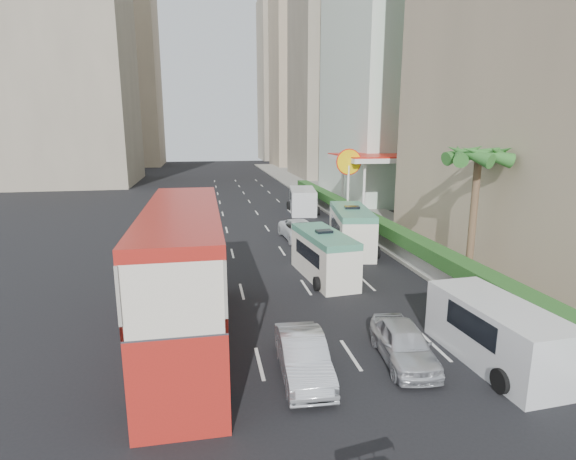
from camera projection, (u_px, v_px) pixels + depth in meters
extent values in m
plane|color=black|center=(344.00, 330.00, 17.64)|extent=(200.00, 200.00, 0.00)
cube|color=#AC2018|center=(185.00, 277.00, 16.01)|extent=(2.50, 11.00, 5.06)
imported|color=silver|center=(303.00, 375.00, 14.34)|extent=(1.60, 4.11, 1.33)
imported|color=silver|center=(403.00, 361.00, 15.23)|extent=(1.96, 4.03, 1.33)
imported|color=silver|center=(300.00, 240.00, 32.12)|extent=(2.55, 5.06, 1.37)
cube|color=silver|center=(324.00, 255.00, 23.58)|extent=(2.40, 5.69, 2.45)
cube|color=silver|center=(351.00, 230.00, 28.93)|extent=(3.05, 6.49, 2.77)
cube|color=silver|center=(496.00, 333.00, 14.97)|extent=(2.42, 5.36, 2.09)
cube|color=silver|center=(303.00, 201.00, 42.49)|extent=(3.07, 5.88, 2.24)
cube|color=#99968C|center=(355.00, 210.00, 43.22)|extent=(6.00, 120.00, 0.18)
cube|color=silver|center=(368.00, 230.00, 32.03)|extent=(0.30, 44.00, 1.00)
cube|color=#2D6626|center=(369.00, 218.00, 31.85)|extent=(1.10, 44.00, 0.70)
cylinder|color=brown|center=(473.00, 219.00, 22.14)|extent=(0.36, 0.36, 6.40)
cube|color=silver|center=(373.00, 185.00, 40.90)|extent=(6.50, 8.00, 5.50)
cube|color=gray|center=(346.00, 18.00, 71.06)|extent=(16.00, 16.00, 50.00)
cube|color=tan|center=(306.00, 60.00, 94.56)|extent=(14.00, 14.00, 44.00)
cube|color=gray|center=(287.00, 81.00, 116.10)|extent=(14.00, 14.00, 40.00)
cube|color=tan|center=(118.00, 56.00, 95.00)|extent=(16.00, 16.00, 46.00)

